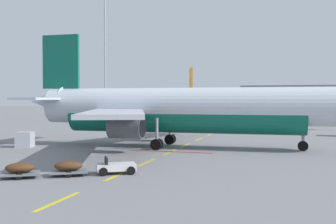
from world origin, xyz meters
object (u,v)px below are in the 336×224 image
at_px(uld_cargo_container, 25,140).
at_px(airliner_foreground, 177,109).
at_px(apron_light_mast_near, 105,39).
at_px(baggage_train, 69,168).
at_px(airliner_far_center, 186,105).

bearing_deg(uld_cargo_container, airliner_foreground, 16.72).
xyz_separation_m(airliner_foreground, apron_light_mast_near, (-27.55, 40.92, 14.17)).
bearing_deg(airliner_foreground, baggage_train, -98.39).
relative_size(airliner_foreground, airliner_far_center, 1.11).
relative_size(airliner_foreground, apron_light_mast_near, 1.17).
bearing_deg(airliner_far_center, uld_cargo_container, -93.33).
relative_size(airliner_foreground, baggage_train, 4.28).
relative_size(baggage_train, uld_cargo_container, 4.11).
distance_m(airliner_foreground, baggage_train, 17.87).
distance_m(airliner_far_center, baggage_train, 69.20).
bearing_deg(uld_cargo_container, apron_light_mast_near, 105.21).
height_order(airliner_foreground, airliner_far_center, airliner_foreground).
height_order(airliner_far_center, apron_light_mast_near, apron_light_mast_near).
distance_m(airliner_far_center, uld_cargo_container, 55.87).
bearing_deg(apron_light_mast_near, airliner_far_center, 33.22).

